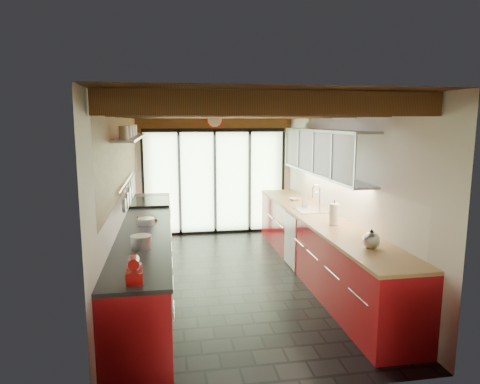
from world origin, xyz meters
The scene contains 18 objects.
ground centered at (0.00, 0.00, 0.00)m, with size 5.50×5.50×0.00m, color black.
room_shell centered at (0.00, 0.00, 1.65)m, with size 5.50×5.50×5.50m.
ceiling_beams centered at (0.00, 0.38, 2.46)m, with size 3.14×5.06×4.90m.
glass_door centered at (0.00, 2.69, 1.66)m, with size 2.95×0.10×2.90m.
left_counter centered at (-1.28, 0.00, 0.46)m, with size 0.68×5.00×0.92m.
range_stove centered at (-1.28, 1.45, 0.47)m, with size 0.66×0.90×0.97m.
right_counter centered at (1.27, 0.00, 0.46)m, with size 0.68×5.00×0.92m.
sink_assembly centered at (1.29, 0.40, 0.96)m, with size 0.45×0.52×0.43m.
upper_cabinets_right centered at (1.43, 0.30, 1.85)m, with size 0.34×3.00×3.00m.
left_wall_fixtures centered at (-1.47, 0.14, 1.88)m, with size 0.28×2.60×0.96m.
stand_mixer centered at (-1.27, -2.24, 1.01)m, with size 0.16×0.26×0.23m.
pot_large centered at (-1.27, -1.25, 0.99)m, with size 0.23×0.23×0.15m, color silver.
pot_small centered at (-1.27, -0.13, 0.97)m, with size 0.23×0.23×0.09m, color silver.
cutting_board centered at (-1.27, 0.19, 0.93)m, with size 0.24×0.33×0.03m, color brown.
kettle centered at (1.27, -1.67, 1.02)m, with size 0.20×0.24×0.23m.
paper_towel centered at (1.27, -0.57, 1.07)m, with size 0.16×0.16×0.35m.
soap_bottle centered at (1.27, 0.69, 1.01)m, with size 0.08×0.08×0.18m, color silver.
bowl centered at (1.27, 1.27, 0.94)m, with size 0.19×0.19×0.05m, color silver.
Camera 1 is at (-0.95, -5.98, 2.33)m, focal length 32.00 mm.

